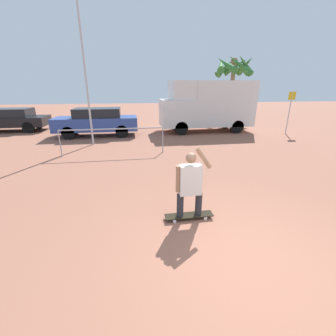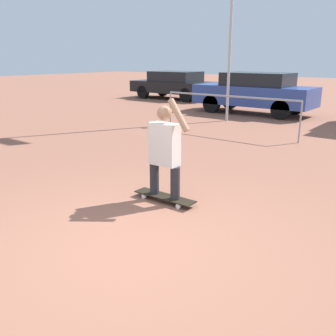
% 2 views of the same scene
% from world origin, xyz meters
% --- Properties ---
extents(ground_plane, '(80.00, 80.00, 0.00)m').
position_xyz_m(ground_plane, '(0.00, 0.00, 0.00)').
color(ground_plane, '#935B47').
extents(skateboard, '(1.02, 0.24, 0.09)m').
position_xyz_m(skateboard, '(-0.59, 1.45, 0.07)').
color(skateboard, black).
rests_on(skateboard, ground_plane).
extents(person_skateboarder, '(0.72, 0.22, 1.46)m').
position_xyz_m(person_skateboarder, '(-0.59, 1.45, 0.84)').
color(person_skateboarder, '#28282D').
rests_on(person_skateboarder, skateboard).
extents(camper_van, '(5.59, 2.11, 3.00)m').
position_xyz_m(camper_van, '(3.06, 11.19, 1.63)').
color(camper_van, black).
rests_on(camper_van, ground_plane).
extents(parked_car_blue, '(4.53, 1.72, 1.54)m').
position_xyz_m(parked_car_blue, '(-3.57, 10.79, 0.82)').
color(parked_car_blue, black).
rests_on(parked_car_blue, ground_plane).
extents(parked_car_black, '(4.48, 1.88, 1.40)m').
position_xyz_m(parked_car_black, '(-9.22, 13.22, 0.76)').
color(parked_car_black, black).
rests_on(parked_car_black, ground_plane).
extents(palm_tree_near_van, '(3.06, 3.14, 5.01)m').
position_xyz_m(palm_tree_near_van, '(6.43, 15.36, 4.06)').
color(palm_tree_near_van, brown).
rests_on(palm_tree_near_van, ground_plane).
extents(flagpole, '(1.19, 0.12, 8.11)m').
position_xyz_m(flagpole, '(-3.46, 8.66, 4.64)').
color(flagpole, '#B7B7BC').
rests_on(flagpole, ground_plane).
extents(street_sign, '(0.44, 0.06, 2.40)m').
position_xyz_m(street_sign, '(7.50, 9.59, 1.54)').
color(street_sign, '#B7B7BC').
rests_on(street_sign, ground_plane).
extents(plaza_railing_segment, '(4.14, 0.05, 1.08)m').
position_xyz_m(plaza_railing_segment, '(-2.44, 6.71, 0.90)').
color(plaza_railing_segment, '#99999E').
rests_on(plaza_railing_segment, ground_plane).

